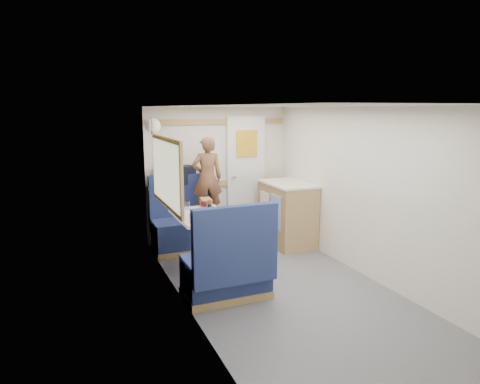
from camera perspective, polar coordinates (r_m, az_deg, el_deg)
name	(u,v)px	position (r m, az deg, el deg)	size (l,w,h in m)	color
floor	(288,293)	(4.80, 6.46, -13.29)	(4.50, 4.50, 0.00)	#515156
ceiling	(293,106)	(4.37, 7.04, 11.33)	(4.50, 4.50, 0.00)	silver
wall_back	(218,174)	(6.50, -2.95, 2.45)	(2.20, 0.02, 2.00)	silver
wall_left	(188,213)	(4.07, -6.94, -2.86)	(0.02, 4.50, 2.00)	silver
wall_right	(375,196)	(5.10, 17.60, -0.46)	(0.02, 4.50, 2.00)	silver
oak_trim_low	(219,184)	(6.51, -2.88, 1.12)	(2.15, 0.02, 0.08)	olive
oak_trim_high	(218,122)	(6.41, -2.96, 9.33)	(2.15, 0.02, 0.08)	olive
side_window	(166,173)	(4.98, -9.89, 2.55)	(0.04, 1.30, 0.72)	#ABB095
rear_door	(246,174)	(6.64, 0.81, 2.40)	(0.62, 0.12, 1.86)	white
dinette_table	(202,226)	(5.23, -5.03, -4.58)	(0.62, 0.92, 0.72)	white
bench_far	(184,229)	(6.10, -7.44, -4.93)	(0.90, 0.59, 1.05)	navy
bench_near	(228,272)	(4.54, -1.63, -10.56)	(0.90, 0.59, 1.05)	navy
ledge	(179,186)	(6.21, -8.19, 0.83)	(0.90, 0.14, 0.04)	olive
dome_light	(153,126)	(5.77, -11.55, 8.63)	(0.20, 0.20, 0.20)	white
galley_counter	(287,213)	(6.31, 6.27, -2.82)	(0.57, 0.92, 0.92)	olive
person	(207,178)	(5.94, -4.39, 1.87)	(0.42, 0.28, 1.16)	brown
duffel_bag	(175,176)	(6.18, -8.64, 2.18)	(0.55, 0.26, 0.26)	black
tray	(223,215)	(5.11, -2.32, -3.03)	(0.26, 0.34, 0.02)	silver
orange_fruit	(214,212)	(5.06, -3.48, -2.68)	(0.07, 0.07, 0.07)	#EA4E0A
cheese_block	(220,217)	(4.89, -2.75, -3.38)	(0.09, 0.06, 0.03)	#F2DC8B
wine_glass	(204,205)	(5.14, -4.84, -1.69)	(0.08, 0.08, 0.17)	white
tumbler_left	(192,218)	(4.81, -6.44, -3.49)	(0.06, 0.06, 0.10)	white
tumbler_mid	(187,205)	(5.47, -7.04, -1.74)	(0.06, 0.06, 0.10)	silver
tumbler_right	(210,207)	(5.29, -4.01, -2.06)	(0.07, 0.07, 0.11)	white
beer_glass	(210,205)	(5.45, -3.99, -1.68)	(0.07, 0.07, 0.11)	brown
pepper_grinder	(209,208)	(5.27, -4.11, -2.14)	(0.04, 0.04, 0.10)	black
bread_loaf	(206,203)	(5.58, -4.55, -1.41)	(0.13, 0.24, 0.10)	olive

